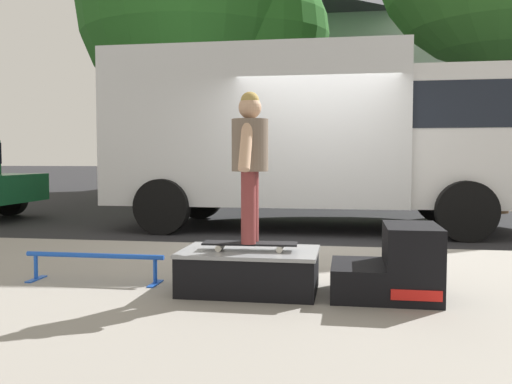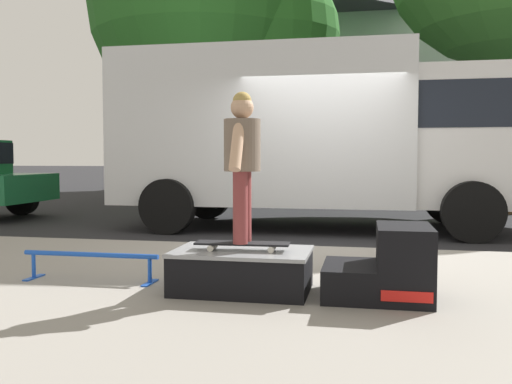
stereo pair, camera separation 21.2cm
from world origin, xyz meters
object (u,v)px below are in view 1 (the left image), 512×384
object	(u,v)px
skate_box	(250,269)
skateboard	(250,244)
grind_rail	(94,261)
box_truck	(314,131)
street_tree_main	(206,16)
kicker_ramp	(395,267)
skater_kid	(250,154)

from	to	relation	value
skate_box	skateboard	xyz separation A→B (m)	(0.01, -0.04, 0.22)
skateboard	grind_rail	bearing A→B (deg)	174.02
box_truck	grind_rail	bearing A→B (deg)	-108.11
skate_box	street_tree_main	size ratio (longest dim) A/B	0.14
kicker_ramp	street_tree_main	distance (m)	12.04
skater_kid	skate_box	bearing A→B (deg)	105.75
skateboard	box_truck	distance (m)	5.37
skate_box	kicker_ramp	size ratio (longest dim) A/B	1.35
skater_kid	street_tree_main	size ratio (longest dim) A/B	0.15
grind_rail	skater_kid	size ratio (longest dim) A/B	1.05
grind_rail	box_truck	world-z (taller)	box_truck
grind_rail	skateboard	xyz separation A→B (m)	(1.45, -0.15, 0.21)
grind_rail	skater_kid	world-z (taller)	skater_kid
skateboard	street_tree_main	distance (m)	11.65
grind_rail	box_truck	distance (m)	5.53
skate_box	kicker_ramp	xyz separation A→B (m)	(1.18, -0.00, 0.05)
skater_kid	street_tree_main	world-z (taller)	street_tree_main
skate_box	skateboard	bearing A→B (deg)	-74.25
skateboard	box_truck	bearing A→B (deg)	87.65
skateboard	skater_kid	world-z (taller)	skater_kid
skater_kid	box_truck	size ratio (longest dim) A/B	0.18
grind_rail	street_tree_main	bearing A→B (deg)	98.75
kicker_ramp	skater_kid	xyz separation A→B (m)	(-1.17, -0.03, 0.90)
grind_rail	street_tree_main	xyz separation A→B (m)	(-1.56, 10.15, 4.75)
kicker_ramp	street_tree_main	bearing A→B (deg)	112.14
skate_box	skater_kid	distance (m)	0.96
skater_kid	street_tree_main	xyz separation A→B (m)	(-3.01, 10.31, 3.79)
skate_box	kicker_ramp	distance (m)	1.18
skate_box	street_tree_main	xyz separation A→B (m)	(-3.00, 10.27, 4.75)
grind_rail	skate_box	bearing A→B (deg)	-4.63
street_tree_main	grind_rail	bearing A→B (deg)	-81.25
skate_box	box_truck	world-z (taller)	box_truck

